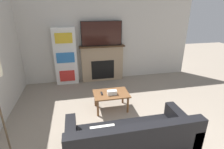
% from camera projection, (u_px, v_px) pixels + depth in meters
% --- Properties ---
extents(wall_back, '(6.04, 0.06, 2.70)m').
position_uv_depth(wall_back, '(103.00, 39.00, 5.66)').
color(wall_back, beige).
rests_on(wall_back, ground_plane).
extents(fireplace, '(1.46, 0.28, 1.18)m').
position_uv_depth(fireplace, '(102.00, 63.00, 5.79)').
color(fireplace, tan).
rests_on(fireplace, ground_plane).
extents(tv, '(1.29, 0.03, 0.76)m').
position_uv_depth(tv, '(102.00, 34.00, 5.42)').
color(tv, black).
rests_on(tv, fireplace).
extents(couch, '(1.95, 0.87, 0.90)m').
position_uv_depth(couch, '(130.00, 145.00, 2.76)').
color(couch, black).
rests_on(couch, ground_plane).
extents(coffee_table, '(0.83, 0.57, 0.43)m').
position_uv_depth(coffee_table, '(111.00, 95.00, 4.16)').
color(coffee_table, brown).
rests_on(coffee_table, ground_plane).
extents(tissue_box, '(0.22, 0.12, 0.10)m').
position_uv_depth(tissue_box, '(112.00, 92.00, 4.06)').
color(tissue_box, white).
rests_on(tissue_box, coffee_table).
extents(remote_control, '(0.04, 0.15, 0.02)m').
position_uv_depth(remote_control, '(102.00, 93.00, 4.10)').
color(remote_control, black).
rests_on(remote_control, coffee_table).
extents(bookshelf, '(0.68, 0.29, 1.78)m').
position_uv_depth(bookshelf, '(66.00, 57.00, 5.44)').
color(bookshelf, white).
rests_on(bookshelf, ground_plane).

